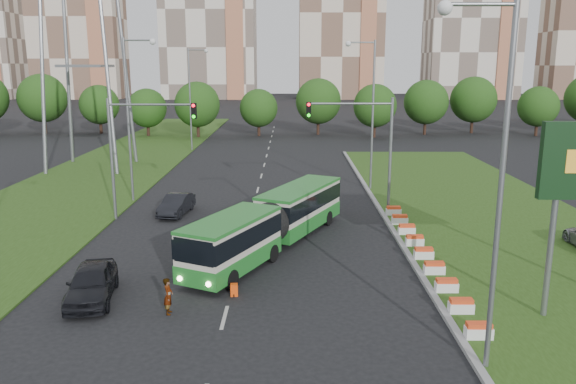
{
  "coord_description": "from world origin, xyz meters",
  "views": [
    {
      "loc": [
        -0.32,
        -27.2,
        10.06
      ],
      "look_at": [
        -0.45,
        5.76,
        2.6
      ],
      "focal_mm": 35.0,
      "sensor_mm": 36.0,
      "label": 1
    }
  ],
  "objects_px": {
    "articulated_bus": "(267,222)",
    "car_left_near": "(92,283)",
    "traffic_mast_left": "(135,140)",
    "pedestrian": "(168,296)",
    "traffic_mast_median": "(367,138)",
    "shopping_trolley": "(234,290)",
    "car_left_far": "(176,205)"
  },
  "relations": [
    {
      "from": "traffic_mast_median",
      "to": "car_left_far",
      "type": "xyz_separation_m",
      "value": [
        -12.94,
        0.24,
        -4.66
      ]
    },
    {
      "from": "car_left_near",
      "to": "pedestrian",
      "type": "distance_m",
      "value": 3.91
    },
    {
      "from": "traffic_mast_median",
      "to": "traffic_mast_left",
      "type": "xyz_separation_m",
      "value": [
        -15.16,
        -1.0,
        0.0
      ]
    },
    {
      "from": "car_left_far",
      "to": "shopping_trolley",
      "type": "relative_size",
      "value": 7.55
    },
    {
      "from": "articulated_bus",
      "to": "car_left_far",
      "type": "distance_m",
      "value": 9.79
    },
    {
      "from": "traffic_mast_median",
      "to": "articulated_bus",
      "type": "height_order",
      "value": "traffic_mast_median"
    },
    {
      "from": "traffic_mast_median",
      "to": "car_left_far",
      "type": "height_order",
      "value": "traffic_mast_median"
    },
    {
      "from": "car_left_near",
      "to": "pedestrian",
      "type": "bearing_deg",
      "value": -30.59
    },
    {
      "from": "articulated_bus",
      "to": "car_left_near",
      "type": "bearing_deg",
      "value": -109.63
    },
    {
      "from": "car_left_near",
      "to": "shopping_trolley",
      "type": "xyz_separation_m",
      "value": [
        6.18,
        0.44,
        -0.51
      ]
    },
    {
      "from": "traffic_mast_median",
      "to": "car_left_near",
      "type": "relative_size",
      "value": 1.72
    },
    {
      "from": "traffic_mast_median",
      "to": "shopping_trolley",
      "type": "height_order",
      "value": "traffic_mast_median"
    },
    {
      "from": "traffic_mast_left",
      "to": "pedestrian",
      "type": "distance_m",
      "value": 16.14
    },
    {
      "from": "traffic_mast_left",
      "to": "articulated_bus",
      "type": "relative_size",
      "value": 0.53
    },
    {
      "from": "traffic_mast_left",
      "to": "pedestrian",
      "type": "xyz_separation_m",
      "value": [
        5.04,
        -14.64,
        -4.57
      ]
    },
    {
      "from": "traffic_mast_median",
      "to": "pedestrian",
      "type": "height_order",
      "value": "traffic_mast_median"
    },
    {
      "from": "articulated_bus",
      "to": "car_left_far",
      "type": "xyz_separation_m",
      "value": [
        -6.55,
        7.22,
        -0.82
      ]
    },
    {
      "from": "shopping_trolley",
      "to": "articulated_bus",
      "type": "bearing_deg",
      "value": 74.18
    },
    {
      "from": "shopping_trolley",
      "to": "traffic_mast_left",
      "type": "bearing_deg",
      "value": 114.81
    },
    {
      "from": "traffic_mast_left",
      "to": "car_left_near",
      "type": "bearing_deg",
      "value": -84.02
    },
    {
      "from": "traffic_mast_median",
      "to": "car_left_far",
      "type": "distance_m",
      "value": 13.75
    },
    {
      "from": "pedestrian",
      "to": "car_left_far",
      "type": "bearing_deg",
      "value": 7.82
    },
    {
      "from": "articulated_bus",
      "to": "pedestrian",
      "type": "relative_size",
      "value": 9.62
    },
    {
      "from": "articulated_bus",
      "to": "pedestrian",
      "type": "bearing_deg",
      "value": -87.44
    },
    {
      "from": "traffic_mast_left",
      "to": "articulated_bus",
      "type": "bearing_deg",
      "value": -34.27
    },
    {
      "from": "articulated_bus",
      "to": "car_left_near",
      "type": "height_order",
      "value": "articulated_bus"
    },
    {
      "from": "traffic_mast_median",
      "to": "car_left_far",
      "type": "bearing_deg",
      "value": 178.92
    },
    {
      "from": "pedestrian",
      "to": "shopping_trolley",
      "type": "xyz_separation_m",
      "value": [
        2.53,
        1.85,
        -0.5
      ]
    },
    {
      "from": "traffic_mast_left",
      "to": "pedestrian",
      "type": "relative_size",
      "value": 5.14
    },
    {
      "from": "traffic_mast_median",
      "to": "traffic_mast_left",
      "type": "height_order",
      "value": "same"
    },
    {
      "from": "car_left_far",
      "to": "shopping_trolley",
      "type": "xyz_separation_m",
      "value": [
        5.35,
        -14.04,
        -0.42
      ]
    },
    {
      "from": "traffic_mast_left",
      "to": "car_left_near",
      "type": "relative_size",
      "value": 1.72
    }
  ]
}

